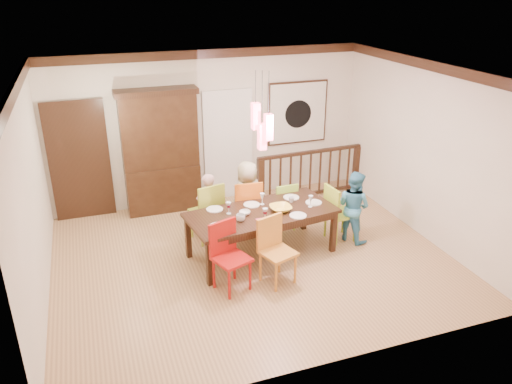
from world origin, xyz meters
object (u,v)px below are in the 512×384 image
object	(u,v)px
chair_end_right	(341,209)
chair_far_left	(206,207)
person_end_right	(353,206)
dining_table	(262,216)
person_far_mid	(248,197)
china_hutch	(161,151)
person_far_left	(208,206)
balustrade	(310,173)

from	to	relation	value
chair_end_right	chair_far_left	bearing A→B (deg)	65.95
chair_far_left	person_end_right	world-z (taller)	person_end_right
dining_table	chair_far_left	bearing A→B (deg)	124.15
dining_table	person_far_mid	distance (m)	0.86
china_hutch	person_far_mid	distance (m)	1.90
person_far_left	balustrade	bearing A→B (deg)	-171.70
china_hutch	balustrade	size ratio (longest dim) A/B	1.01
chair_end_right	balustrade	bearing A→B (deg)	-14.10
china_hutch	person_end_right	bearing A→B (deg)	-39.12
dining_table	china_hutch	xyz separation A→B (m)	(-1.17, 2.22, 0.48)
chair_far_left	china_hutch	bearing A→B (deg)	-85.04
china_hutch	person_far_left	world-z (taller)	china_hutch
chair_end_right	china_hutch	xyz separation A→B (m)	(-2.59, 2.17, 0.60)
dining_table	chair_far_left	distance (m)	1.04
dining_table	person_end_right	distance (m)	1.60
person_far_mid	chair_end_right	bearing A→B (deg)	132.32
chair_far_left	chair_end_right	bearing A→B (deg)	147.68
person_far_mid	person_end_right	distance (m)	1.78
chair_end_right	person_end_right	xyz separation A→B (m)	(0.18, -0.08, 0.05)
person_far_mid	balustrade	bearing A→B (deg)	-165.30
person_far_left	chair_end_right	bearing A→B (deg)	143.64
chair_end_right	person_end_right	bearing A→B (deg)	-118.61
balustrade	chair_end_right	bearing A→B (deg)	-101.88
chair_end_right	person_far_left	distance (m)	2.21
chair_end_right	person_far_left	world-z (taller)	person_far_left
chair_end_right	person_end_right	size ratio (longest dim) A/B	0.80
dining_table	person_end_right	bearing A→B (deg)	-9.07
person_far_mid	china_hutch	bearing A→B (deg)	-64.60
dining_table	chair_end_right	xyz separation A→B (m)	(1.42, 0.04, -0.12)
chair_far_left	dining_table	bearing A→B (deg)	118.67
chair_far_left	person_far_mid	size ratio (longest dim) A/B	0.82
china_hutch	person_end_right	size ratio (longest dim) A/B	1.89
chair_end_right	balustrade	world-z (taller)	chair_end_right
person_end_right	chair_end_right	bearing A→B (deg)	40.74
chair_far_left	person_far_left	world-z (taller)	person_far_left
dining_table	person_end_right	size ratio (longest dim) A/B	1.98
person_far_left	person_end_right	xyz separation A→B (m)	(2.25, -0.87, 0.03)
balustrade	person_far_left	world-z (taller)	person_far_left
balustrade	person_end_right	world-z (taller)	person_end_right
china_hutch	dining_table	bearing A→B (deg)	-62.17
chair_far_left	person_far_mid	bearing A→B (deg)	173.27
person_far_left	person_end_right	distance (m)	2.41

